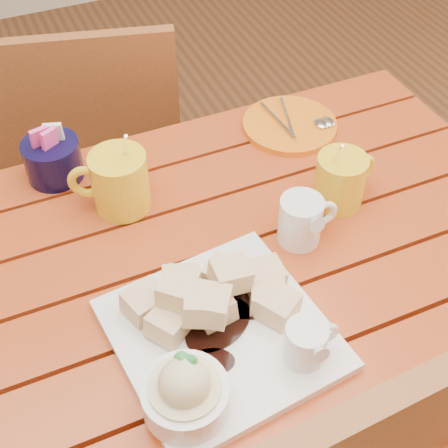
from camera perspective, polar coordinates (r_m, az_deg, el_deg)
name	(u,v)px	position (r m, az deg, el deg)	size (l,w,h in m)	color
table	(202,328)	(1.03, -2.00, -9.46)	(1.20, 0.79, 0.75)	maroon
dessert_plate	(215,337)	(0.85, -0.84, -10.27)	(0.31, 0.31, 0.11)	white
coffee_mug_left	(118,181)	(1.04, -9.65, 3.89)	(0.13, 0.09, 0.16)	yellow
coffee_mug_right	(341,179)	(1.06, 10.66, 4.04)	(0.12, 0.08, 0.14)	yellow
cream_pitcher	(302,219)	(0.99, 7.14, 0.42)	(0.10, 0.08, 0.08)	white
sugar_caddy	(53,159)	(1.14, -15.38, 5.78)	(0.10, 0.10, 0.11)	black
orange_saucer	(291,125)	(1.24, 6.11, 9.01)	(0.18, 0.18, 0.02)	orange
chair_far	(97,155)	(1.61, -11.58, 6.21)	(0.50, 0.50, 0.88)	brown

